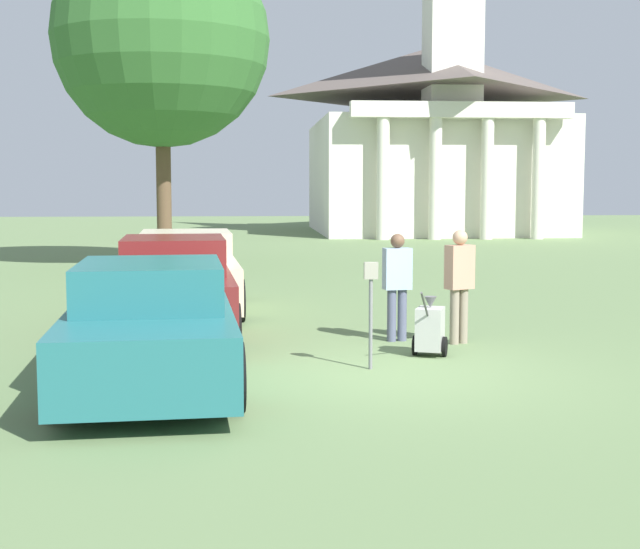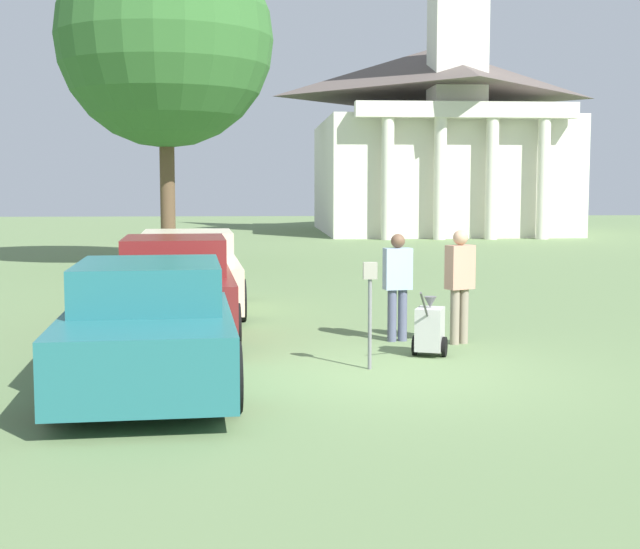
# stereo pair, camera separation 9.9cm
# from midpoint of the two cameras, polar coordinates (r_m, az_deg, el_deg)

# --- Properties ---
(ground_plane) EXTENTS (120.00, 120.00, 0.00)m
(ground_plane) POSITION_cam_midpoint_polar(r_m,az_deg,el_deg) (11.42, 3.88, -6.39)
(ground_plane) COLOR #607A4C
(parked_car_teal) EXTENTS (2.30, 5.36, 1.49)m
(parked_car_teal) POSITION_cam_midpoint_polar(r_m,az_deg,el_deg) (11.01, -10.99, -3.23)
(parked_car_teal) COLOR #23666B
(parked_car_teal) RESTS_ON ground_plane
(parked_car_maroon) EXTENTS (2.17, 4.87, 1.59)m
(parked_car_maroon) POSITION_cam_midpoint_polar(r_m,az_deg,el_deg) (14.42, -9.50, -0.99)
(parked_car_maroon) COLOR maroon
(parked_car_maroon) RESTS_ON ground_plane
(parked_car_cream) EXTENTS (2.28, 5.00, 1.54)m
(parked_car_cream) POSITION_cam_midpoint_polar(r_m,az_deg,el_deg) (17.21, -8.72, 0.06)
(parked_car_cream) COLOR beige
(parked_car_cream) RESTS_ON ground_plane
(parking_meter) EXTENTS (0.18, 0.09, 1.41)m
(parking_meter) POSITION_cam_midpoint_polar(r_m,az_deg,el_deg) (11.58, 3.03, -1.32)
(parking_meter) COLOR slate
(parking_meter) RESTS_ON ground_plane
(person_worker) EXTENTS (0.45, 0.28, 1.66)m
(person_worker) POSITION_cam_midpoint_polar(r_m,az_deg,el_deg) (13.72, 4.76, -0.38)
(person_worker) COLOR #515670
(person_worker) RESTS_ON ground_plane
(person_supervisor) EXTENTS (0.47, 0.38, 1.73)m
(person_supervisor) POSITION_cam_midpoint_polar(r_m,az_deg,el_deg) (13.60, 8.71, -0.29)
(person_supervisor) COLOR gray
(person_supervisor) RESTS_ON ground_plane
(equipment_cart) EXTENTS (0.56, 0.99, 1.00)m
(equipment_cart) POSITION_cam_midpoint_polar(r_m,az_deg,el_deg) (12.65, 6.83, -3.46)
(equipment_cart) COLOR #B2B2AD
(equipment_cart) RESTS_ON ground_plane
(church) EXTENTS (11.97, 13.69, 22.76)m
(church) POSITION_cam_midpoint_polar(r_m,az_deg,el_deg) (46.80, 7.11, 9.20)
(church) COLOR silver
(church) RESTS_ON ground_plane
(shade_tree) EXTENTS (6.33, 6.33, 9.83)m
(shade_tree) POSITION_cam_midpoint_polar(r_m,az_deg,el_deg) (27.22, -10.23, 14.62)
(shade_tree) COLOR brown
(shade_tree) RESTS_ON ground_plane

